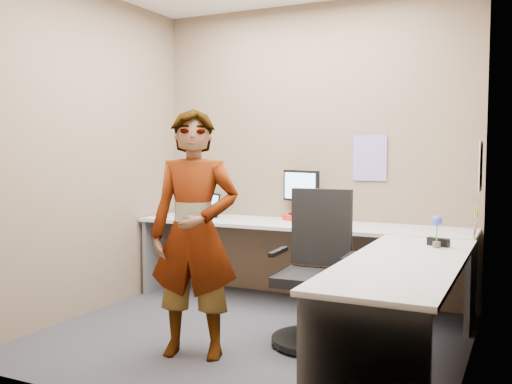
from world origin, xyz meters
The scene contains 20 objects.
ground centered at (0.00, 0.00, 0.00)m, with size 3.00×3.00×0.00m, color #28272D.
wall_back centered at (0.00, 1.30, 1.35)m, with size 3.00×3.00×0.00m, color brown.
wall_right centered at (1.50, 0.00, 1.35)m, with size 2.70×2.70×0.00m, color brown.
wall_left centered at (-1.50, 0.00, 1.35)m, with size 2.70×2.70×0.00m, color brown.
desk centered at (0.44, 0.39, 0.59)m, with size 2.98×2.58×0.73m.
paper_ream centered at (-0.04, 1.13, 0.76)m, with size 0.27×0.20×0.05m, color red.
monitor centered at (-0.04, 1.15, 1.02)m, with size 0.40×0.21×0.40m.
laptop centered at (-0.98, 1.04, 0.79)m, with size 0.41×0.41×0.23m.
trackball_mouse centered at (-0.86, 0.83, 0.76)m, with size 0.12×0.08×0.07m.
origami centered at (0.13, 0.75, 0.76)m, with size 0.10×0.10×0.06m, color white.
stapler centered at (1.29, 0.26, 0.76)m, with size 0.15×0.04×0.06m, color black.
flower centered at (1.29, 0.19, 0.87)m, with size 0.07×0.07×0.22m.
calendar_purple centered at (0.55, 1.29, 1.30)m, with size 0.30×0.01×0.40m, color #846BB7.
calendar_white centered at (1.49, 0.90, 1.25)m, with size 0.01×0.28×0.38m, color white.
sticky_note_a centered at (1.49, 0.55, 0.95)m, with size 0.01×0.07×0.07m, color #F2E059.
sticky_note_b centered at (1.49, 0.60, 0.82)m, with size 0.01×0.07×0.07m, color pink.
sticky_note_c centered at (1.49, 0.48, 0.80)m, with size 0.01×0.07×0.07m, color pink.
sticky_note_d centered at (1.49, 0.70, 0.92)m, with size 0.01×0.07×0.07m, color #F2E059.
office_chair centered at (0.48, 0.09, 0.44)m, with size 0.57×0.57×1.07m.
person centered at (-0.16, -0.48, 0.82)m, with size 0.60×0.39×1.64m, color #999399.
Camera 1 is at (1.82, -3.66, 1.37)m, focal length 40.00 mm.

